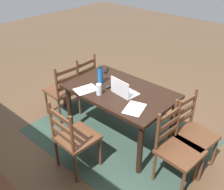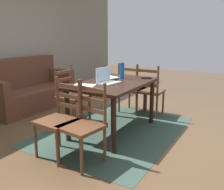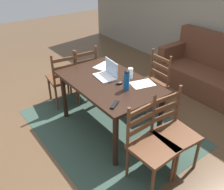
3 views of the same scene
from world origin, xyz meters
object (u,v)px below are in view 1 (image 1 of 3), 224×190
(laptop, at_px, (123,90))
(computer_mouse, at_px, (108,86))
(chair_left_near, at_px, (192,134))
(chair_right_near, at_px, (80,82))
(tv_remote, at_px, (106,71))
(chair_left_far, at_px, (177,149))
(water_bottle, at_px, (100,74))
(dining_table, at_px, (120,97))
(chair_far_head, at_px, (74,138))
(chair_right_far, at_px, (63,90))
(drinking_glass, at_px, (99,89))

(laptop, distance_m, computer_mouse, 0.26)
(computer_mouse, bearing_deg, chair_left_near, -165.16)
(chair_right_near, bearing_deg, tv_remote, -166.02)
(chair_left_far, distance_m, tv_remote, 1.63)
(water_bottle, bearing_deg, dining_table, -174.17)
(chair_far_head, relative_size, chair_right_near, 1.00)
(chair_left_near, xyz_separation_m, tv_remote, (1.53, -0.12, 0.32))
(laptop, bearing_deg, chair_right_far, 6.33)
(chair_right_far, relative_size, computer_mouse, 9.50)
(water_bottle, distance_m, drinking_glass, 0.32)
(chair_left_far, distance_m, chair_left_near, 0.36)
(dining_table, relative_size, chair_right_near, 1.51)
(dining_table, bearing_deg, chair_right_near, -10.26)
(dining_table, xyz_separation_m, water_bottle, (0.32, 0.03, 0.24))
(chair_far_head, bearing_deg, chair_left_far, -147.36)
(chair_right_near, bearing_deg, drinking_glass, 152.86)
(chair_left_far, relative_size, computer_mouse, 9.50)
(water_bottle, height_order, tv_remote, water_bottle)
(chair_right_far, relative_size, drinking_glass, 6.33)
(chair_right_near, height_order, laptop, laptop)
(dining_table, height_order, chair_right_near, chair_right_near)
(drinking_glass, height_order, computer_mouse, drinking_glass)
(dining_table, relative_size, chair_left_near, 1.51)
(drinking_glass, bearing_deg, tv_remote, -54.88)
(drinking_glass, bearing_deg, computer_mouse, -80.17)
(chair_right_near, xyz_separation_m, chair_left_near, (-2.01, -0.00, 0.00))
(drinking_glass, relative_size, tv_remote, 0.88)
(chair_left_near, bearing_deg, chair_left_far, 89.96)
(tv_remote, bearing_deg, laptop, 119.25)
(water_bottle, xyz_separation_m, tv_remote, (0.20, -0.33, -0.13))
(dining_table, bearing_deg, computer_mouse, 20.17)
(chair_left_near, height_order, tv_remote, chair_left_near)
(chair_left_far, bearing_deg, laptop, -7.36)
(chair_far_head, height_order, computer_mouse, chair_far_head)
(chair_right_far, xyz_separation_m, water_bottle, (-0.68, -0.15, 0.45))
(chair_far_head, height_order, tv_remote, chair_far_head)
(chair_left_near, bearing_deg, laptop, 15.29)
(laptop, bearing_deg, dining_table, -30.05)
(drinking_glass, bearing_deg, water_bottle, -49.42)
(laptop, bearing_deg, chair_left_near, -164.71)
(chair_right_near, bearing_deg, dining_table, 169.74)
(dining_table, bearing_deg, water_bottle, 5.83)
(dining_table, distance_m, chair_far_head, 0.85)
(dining_table, height_order, chair_right_far, chair_right_far)
(chair_right_far, xyz_separation_m, tv_remote, (-0.48, -0.48, 0.32))
(chair_left_near, relative_size, tv_remote, 5.59)
(chair_left_near, xyz_separation_m, laptop, (0.90, 0.25, 0.37))
(chair_far_head, height_order, chair_left_near, same)
(chair_far_head, relative_size, water_bottle, 3.63)
(dining_table, distance_m, tv_remote, 0.61)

